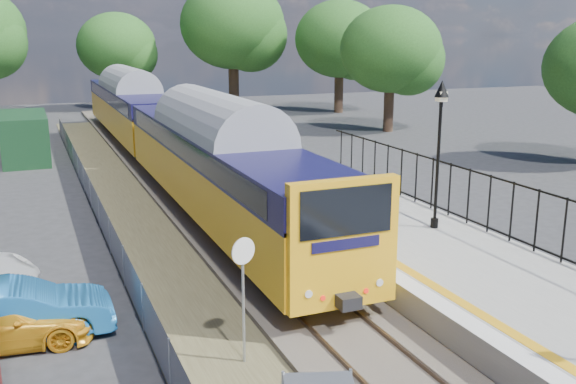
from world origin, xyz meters
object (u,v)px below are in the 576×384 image
speed_sign (243,279)px  train (161,125)px  car_blue (17,312)px  victorian_lamp_north (440,120)px  car_yellow (0,322)px

speed_sign → train: bearing=64.6°
speed_sign → car_blue: 5.49m
victorian_lamp_north → car_yellow: 13.22m
car_blue → car_yellow: (-0.35, -0.14, -0.11)m
train → victorian_lamp_north: bearing=-72.0°
victorian_lamp_north → speed_sign: size_ratio=1.62×
train → speed_sign: bearing=-96.9°
victorian_lamp_north → speed_sign: victorian_lamp_north is taller
car_yellow → speed_sign: bearing=-116.4°
victorian_lamp_north → train: 17.31m
speed_sign → car_yellow: (-4.79, 2.86, -1.34)m
victorian_lamp_north → car_yellow: size_ratio=1.13×
victorian_lamp_north → train: victorian_lamp_north is taller
speed_sign → car_yellow: speed_sign is taller
car_blue → car_yellow: bearing=111.7°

